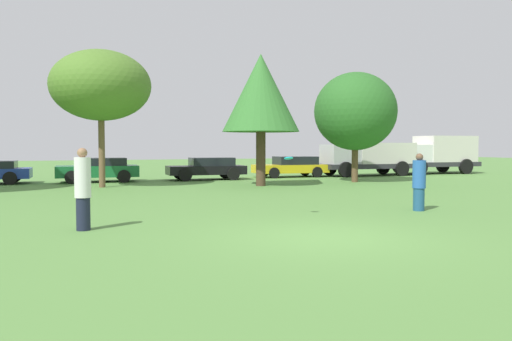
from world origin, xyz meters
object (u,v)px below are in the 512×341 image
(tree_1, at_px, (101,86))
(tree_2, at_px, (261,94))
(parked_car_green, at_px, (99,169))
(parked_car_yellow, at_px, (292,166))
(delivery_truck_white, at_px, (436,153))
(person_catcher, at_px, (419,182))
(frisbee, at_px, (289,158))
(tree_3, at_px, (355,112))
(person_thrower, at_px, (83,189))
(delivery_truck_silver, at_px, (369,156))
(parked_car_black, at_px, (208,168))

(tree_1, height_order, tree_2, tree_1)
(parked_car_green, bearing_deg, parked_car_yellow, -176.74)
(tree_1, relative_size, parked_car_yellow, 1.38)
(tree_1, distance_m, delivery_truck_white, 22.48)
(delivery_truck_white, bearing_deg, person_catcher, 50.16)
(frisbee, relative_size, tree_3, 0.04)
(frisbee, bearing_deg, person_thrower, -177.05)
(person_catcher, bearing_deg, delivery_truck_white, -132.57)
(parked_car_green, relative_size, delivery_truck_white, 0.70)
(delivery_truck_white, bearing_deg, delivery_truck_silver, 6.50)
(tree_1, distance_m, parked_car_black, 7.69)
(person_thrower, xyz_separation_m, tree_1, (1.24, 11.96, 3.63))
(tree_3, bearing_deg, person_thrower, -141.73)
(tree_1, xyz_separation_m, tree_3, (12.44, -1.17, -0.92))
(frisbee, distance_m, delivery_truck_silver, 19.52)
(tree_3, xyz_separation_m, parked_car_green, (-12.34, 4.74, -2.97))
(parked_car_black, bearing_deg, parked_car_green, -1.60)
(person_catcher, xyz_separation_m, delivery_truck_silver, (8.34, 15.21, 0.38))
(tree_2, distance_m, parked_car_yellow, 7.86)
(person_thrower, bearing_deg, parked_car_green, 84.30)
(person_thrower, xyz_separation_m, parked_car_green, (1.33, 15.53, -0.25))
(person_thrower, relative_size, frisbee, 7.81)
(tree_3, bearing_deg, delivery_truck_silver, 49.89)
(parked_car_green, relative_size, delivery_truck_silver, 0.65)
(person_catcher, height_order, parked_car_black, person_catcher)
(tree_1, distance_m, parked_car_green, 5.28)
(parked_car_green, bearing_deg, delivery_truck_white, -177.39)
(tree_1, bearing_deg, parked_car_black, 28.99)
(tree_2, relative_size, delivery_truck_white, 1.05)
(person_thrower, distance_m, parked_car_black, 16.73)
(person_thrower, xyz_separation_m, tree_3, (13.67, 10.79, 2.71))
(person_thrower, bearing_deg, tree_2, 50.35)
(tree_2, xyz_separation_m, delivery_truck_white, (14.93, 5.57, -2.91))
(person_catcher, distance_m, tree_3, 11.91)
(person_thrower, distance_m, parked_car_yellow, 20.09)
(tree_3, distance_m, parked_car_yellow, 5.95)
(parked_car_green, distance_m, delivery_truck_white, 21.84)
(tree_2, distance_m, tree_3, 5.51)
(frisbee, relative_size, parked_car_black, 0.05)
(delivery_truck_silver, bearing_deg, person_catcher, 63.21)
(person_thrower, relative_size, delivery_truck_silver, 0.29)
(frisbee, height_order, delivery_truck_white, delivery_truck_white)
(tree_3, xyz_separation_m, parked_car_yellow, (-1.25, 5.00, -2.98))
(parked_car_yellow, bearing_deg, parked_car_green, 3.26)
(person_catcher, distance_m, parked_car_yellow, 16.00)
(frisbee, xyz_separation_m, delivery_truck_white, (18.05, 15.52, -0.16))
(person_thrower, relative_size, parked_car_green, 0.45)
(tree_3, bearing_deg, parked_car_black, 146.51)
(frisbee, bearing_deg, tree_2, 72.57)
(tree_2, distance_m, parked_car_black, 6.26)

